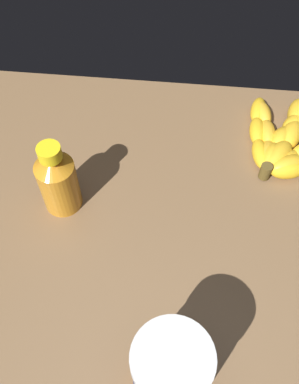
# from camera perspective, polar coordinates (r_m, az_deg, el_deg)

# --- Properties ---
(ground_plane) EXTENTS (0.88, 0.67, 0.05)m
(ground_plane) POSITION_cam_1_polar(r_m,az_deg,el_deg) (0.73, 2.75, -5.00)
(ground_plane) COLOR brown
(banana_bunch) EXTENTS (0.20, 0.20, 0.04)m
(banana_bunch) POSITION_cam_1_polar(r_m,az_deg,el_deg) (0.82, 18.49, 5.96)
(banana_bunch) COLOR gold
(banana_bunch) RESTS_ON ground_plane
(peanut_butter_jar) EXTENTS (0.09, 0.09, 0.14)m
(peanut_butter_jar) POSITION_cam_1_polar(r_m,az_deg,el_deg) (0.55, 2.67, -22.80)
(peanut_butter_jar) COLOR #9E602D
(peanut_butter_jar) RESTS_ON ground_plane
(honey_bottle) EXTENTS (0.06, 0.06, 0.14)m
(honey_bottle) POSITION_cam_1_polar(r_m,az_deg,el_deg) (0.69, -12.27, 1.61)
(honey_bottle) COLOR orange
(honey_bottle) RESTS_ON ground_plane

